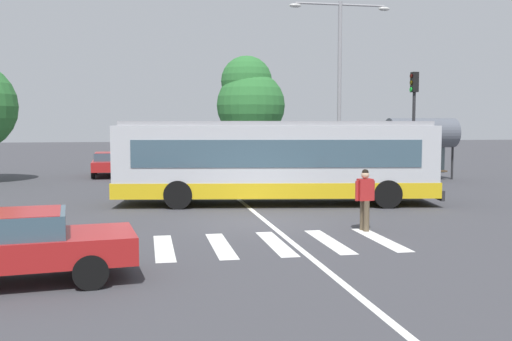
{
  "coord_description": "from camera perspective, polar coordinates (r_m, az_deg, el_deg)",
  "views": [
    {
      "loc": [
        -3.34,
        -17.26,
        2.98
      ],
      "look_at": [
        0.54,
        3.31,
        1.3
      ],
      "focal_mm": 41.35,
      "sensor_mm": 36.0,
      "label": 1
    }
  ],
  "objects": [
    {
      "name": "parked_car_black",
      "position": [
        33.9,
        -9.32,
        0.78
      ],
      "size": [
        2.04,
        4.58,
        1.35
      ],
      "color": "black",
      "rests_on": "ground_plane"
    },
    {
      "name": "bus_stop_shelter",
      "position": [
        32.16,
        15.71,
        3.41
      ],
      "size": [
        3.71,
        1.54,
        3.25
      ],
      "color": "#28282B",
      "rests_on": "ground_plane"
    },
    {
      "name": "traffic_light_far_corner",
      "position": [
        27.71,
        15.02,
        5.52
      ],
      "size": [
        0.33,
        0.32,
        5.28
      ],
      "color": "#28282B",
      "rests_on": "ground_plane"
    },
    {
      "name": "city_transit_bus",
      "position": [
        21.67,
        1.88,
        0.9
      ],
      "size": [
        11.96,
        4.39,
        3.06
      ],
      "color": "black",
      "rests_on": "ground_plane"
    },
    {
      "name": "parked_car_silver",
      "position": [
        34.8,
        -0.65,
        0.94
      ],
      "size": [
        2.18,
        4.63,
        1.35
      ],
      "color": "black",
      "rests_on": "ground_plane"
    },
    {
      "name": "parked_car_white",
      "position": [
        34.51,
        -5.14,
        0.89
      ],
      "size": [
        2.01,
        4.57,
        1.35
      ],
      "color": "black",
      "rests_on": "ground_plane"
    },
    {
      "name": "lane_center_line",
      "position": [
        19.82,
        -0.14,
        -4.05
      ],
      "size": [
        0.16,
        24.0,
        0.01
      ],
      "primitive_type": "cube",
      "color": "silver",
      "rests_on": "ground_plane"
    },
    {
      "name": "twin_arm_street_lamp",
      "position": [
        30.36,
        8.09,
        9.52
      ],
      "size": [
        5.25,
        0.32,
        9.05
      ],
      "color": "#939399",
      "rests_on": "ground_plane"
    },
    {
      "name": "background_tree_right",
      "position": [
        39.24,
        -0.64,
        6.99
      ],
      "size": [
        4.52,
        4.52,
        7.44
      ],
      "color": "brown",
      "rests_on": "ground_plane"
    },
    {
      "name": "pedestrian_crossing_street",
      "position": [
        16.58,
        10.49,
        -2.46
      ],
      "size": [
        0.58,
        0.39,
        1.72
      ],
      "color": "brown",
      "rests_on": "ground_plane"
    },
    {
      "name": "crosswalk_painted_stripes",
      "position": [
        14.61,
        -0.72,
        -7.16
      ],
      "size": [
        7.33,
        3.1,
        0.01
      ],
      "color": "silver",
      "rests_on": "ground_plane"
    },
    {
      "name": "ground_plane",
      "position": [
        17.83,
        0.27,
        -5.03
      ],
      "size": [
        160.0,
        160.0,
        0.0
      ],
      "primitive_type": "plane",
      "color": "#3D3D42"
    },
    {
      "name": "parked_car_red",
      "position": [
        34.27,
        -14.0,
        0.74
      ],
      "size": [
        2.0,
        4.57,
        1.35
      ],
      "color": "black",
      "rests_on": "ground_plane"
    },
    {
      "name": "foreground_sedan",
      "position": [
        11.87,
        -22.82,
        -6.51
      ],
      "size": [
        4.69,
        2.36,
        1.35
      ],
      "color": "black",
      "rests_on": "ground_plane"
    }
  ]
}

